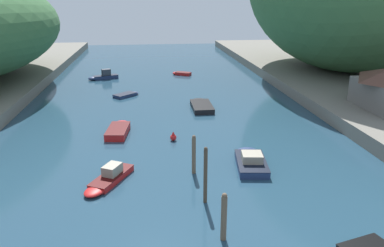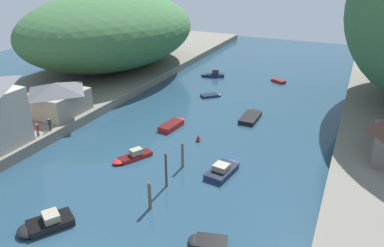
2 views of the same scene
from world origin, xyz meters
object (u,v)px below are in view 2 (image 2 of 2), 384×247
boat_red_skiff (213,74)px  channel_buoy_near (198,139)px  boat_white_cruiser (277,81)px  boat_open_rowboat (132,156)px  person_on_quay (49,124)px  boat_far_upstream (224,169)px  boat_mid_channel (173,124)px  boat_near_quay (252,116)px  boat_cabin_cruiser (206,242)px  boat_navy_launch (45,224)px  boathouse_shed (57,97)px  boat_small_dinghy (212,95)px  person_by_boathouse (37,129)px

boat_red_skiff → channel_buoy_near: boat_red_skiff is taller
boat_white_cruiser → boat_open_rowboat: boat_open_rowboat is taller
person_on_quay → boat_far_upstream: bearing=-79.7°
boat_mid_channel → boat_white_cruiser: (8.43, 26.34, -0.09)m
boat_open_rowboat → boat_near_quay: bearing=-89.6°
boat_cabin_cruiser → boat_far_upstream: size_ratio=0.64×
boat_white_cruiser → boat_near_quay: 18.97m
person_on_quay → channel_buoy_near: bearing=-60.4°
boat_far_upstream → boat_navy_launch: bearing=-117.5°
boat_white_cruiser → boathouse_shed: bearing=171.1°
boat_red_skiff → boat_mid_channel: boat_red_skiff is taller
boat_mid_channel → boat_far_upstream: bearing=-32.4°
boathouse_shed → boat_red_skiff: 31.83m
boat_small_dinghy → person_on_quay: size_ratio=2.12×
person_by_boathouse → channel_buoy_near: bearing=-43.8°
boat_small_dinghy → boat_far_upstream: bearing=-18.8°
boat_navy_launch → boat_near_quay: (9.20, 30.84, -0.12)m
boat_far_upstream → channel_buoy_near: boat_far_upstream is taller
boat_white_cruiser → person_on_quay: bearing=179.1°
boathouse_shed → person_on_quay: boathouse_shed is taller
boat_far_upstream → person_by_boathouse: size_ratio=3.22×
boat_near_quay → person_by_boathouse: 28.79m
boat_red_skiff → boat_small_dinghy: bearing=-179.3°
boat_cabin_cruiser → boat_open_rowboat: 16.15m
boat_mid_channel → boat_open_rowboat: bearing=-84.0°
boat_cabin_cruiser → boat_navy_launch: boat_navy_launch is taller
boat_red_skiff → channel_buoy_near: bearing=177.7°
boat_small_dinghy → person_by_boathouse: (-12.44, -25.79, 2.12)m
boat_mid_channel → boat_navy_launch: (-0.28, -23.46, 0.08)m
boat_small_dinghy → boat_navy_launch: size_ratio=0.72×
boat_navy_launch → boat_white_cruiser: boat_navy_launch is taller
boat_small_dinghy → boat_near_quay: size_ratio=0.61×
person_on_quay → boat_navy_launch: bearing=-132.7°
boathouse_shed → channel_buoy_near: size_ratio=8.84×
boat_mid_channel → boat_navy_launch: 23.47m
boat_cabin_cruiser → person_on_quay: size_ratio=2.07×
boat_small_dinghy → boat_navy_launch: (-0.53, -37.16, 0.21)m
boathouse_shed → boat_near_quay: size_ratio=1.30×
boat_near_quay → channel_buoy_near: 10.89m
boat_red_skiff → boat_white_cruiser: bearing=-101.8°
channel_buoy_near → person_on_quay: bearing=-156.1°
boat_navy_launch → boat_white_cruiser: (8.71, 49.80, -0.17)m
channel_buoy_near → person_by_boathouse: bearing=-151.4°
boat_far_upstream → boat_near_quay: boat_far_upstream is taller
boat_red_skiff → person_on_quay: 35.78m
boat_white_cruiser → person_on_quay: 41.98m
boat_small_dinghy → boat_open_rowboat: size_ratio=0.72×
boathouse_shed → boat_mid_channel: size_ratio=1.51×
boat_red_skiff → boat_mid_channel: (3.87, -24.51, -0.13)m
boat_mid_channel → boat_white_cruiser: size_ratio=1.52×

